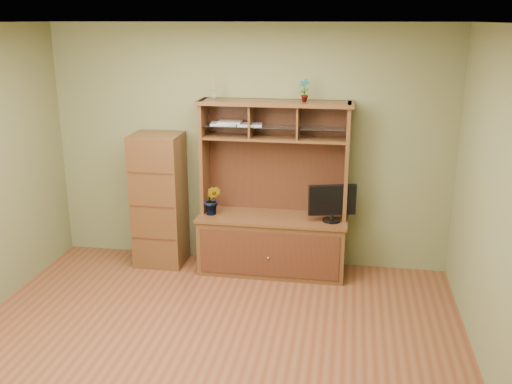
# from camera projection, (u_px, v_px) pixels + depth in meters

# --- Properties ---
(room) EXTENTS (4.54, 4.04, 2.74)m
(room) POSITION_uv_depth(u_px,v_px,m) (204.00, 201.00, 4.50)
(room) COLOR #5D2F1A
(room) RESTS_ON ground
(media_hutch) EXTENTS (1.66, 0.61, 1.90)m
(media_hutch) POSITION_uv_depth(u_px,v_px,m) (273.00, 226.00, 6.32)
(media_hutch) COLOR #492915
(media_hutch) RESTS_ON room
(monitor) EXTENTS (0.50, 0.20, 0.40)m
(monitor) POSITION_uv_depth(u_px,v_px,m) (332.00, 202.00, 6.04)
(monitor) COLOR black
(monitor) RESTS_ON media_hutch
(orchid_plant) EXTENTS (0.20, 0.17, 0.34)m
(orchid_plant) POSITION_uv_depth(u_px,v_px,m) (213.00, 200.00, 6.26)
(orchid_plant) COLOR #336021
(orchid_plant) RESTS_ON media_hutch
(top_plant) EXTENTS (0.14, 0.12, 0.24)m
(top_plant) POSITION_uv_depth(u_px,v_px,m) (304.00, 90.00, 5.91)
(top_plant) COLOR #395E21
(top_plant) RESTS_ON media_hutch
(reed_diffuser) EXTENTS (0.06, 0.06, 0.28)m
(reed_diffuser) POSITION_uv_depth(u_px,v_px,m) (214.00, 89.00, 6.07)
(reed_diffuser) COLOR silver
(reed_diffuser) RESTS_ON media_hutch
(magazines) EXTENTS (0.58, 0.25, 0.04)m
(magazines) POSITION_uv_depth(u_px,v_px,m) (234.00, 123.00, 6.14)
(magazines) COLOR #B0B0B5
(magazines) RESTS_ON media_hutch
(side_cabinet) EXTENTS (0.54, 0.49, 1.52)m
(side_cabinet) POSITION_uv_depth(u_px,v_px,m) (159.00, 200.00, 6.47)
(side_cabinet) COLOR #492915
(side_cabinet) RESTS_ON room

